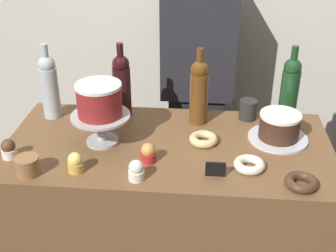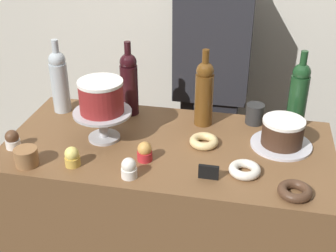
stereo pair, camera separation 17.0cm
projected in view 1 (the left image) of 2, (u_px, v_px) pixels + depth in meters
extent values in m
cube|color=brown|center=(168.00, 233.00, 1.96)|extent=(1.27, 0.62, 0.91)
cylinder|color=#B2B2B7|center=(103.00, 141.00, 1.75)|extent=(0.12, 0.12, 0.01)
cylinder|color=#B2B2B7|center=(102.00, 128.00, 1.73)|extent=(0.04, 0.04, 0.10)
cylinder|color=#B2B2B7|center=(101.00, 116.00, 1.70)|extent=(0.23, 0.23, 0.01)
cylinder|color=maroon|center=(99.00, 101.00, 1.67)|extent=(0.17, 0.17, 0.11)
cylinder|color=white|center=(98.00, 86.00, 1.64)|extent=(0.17, 0.17, 0.01)
cylinder|color=silver|center=(278.00, 138.00, 1.77)|extent=(0.23, 0.23, 0.01)
cylinder|color=#3D2619|center=(279.00, 127.00, 1.75)|extent=(0.16, 0.16, 0.09)
cylinder|color=white|center=(281.00, 115.00, 1.73)|extent=(0.16, 0.16, 0.01)
cylinder|color=#B2BCC1|center=(50.00, 93.00, 1.90)|extent=(0.08, 0.08, 0.22)
sphere|color=#B2BCC1|center=(47.00, 65.00, 1.84)|extent=(0.07, 0.07, 0.07)
cylinder|color=#B2BCC1|center=(45.00, 53.00, 1.82)|extent=(0.03, 0.03, 0.08)
cylinder|color=black|center=(122.00, 92.00, 1.91)|extent=(0.08, 0.08, 0.22)
sphere|color=black|center=(121.00, 64.00, 1.85)|extent=(0.07, 0.07, 0.07)
cylinder|color=black|center=(120.00, 52.00, 1.82)|extent=(0.03, 0.03, 0.08)
cylinder|color=#5B3814|center=(199.00, 98.00, 1.85)|extent=(0.08, 0.08, 0.22)
sphere|color=#5B3814|center=(200.00, 69.00, 1.79)|extent=(0.07, 0.07, 0.07)
cylinder|color=#5B3814|center=(200.00, 57.00, 1.77)|extent=(0.03, 0.03, 0.08)
cylinder|color=#193D1E|center=(289.00, 96.00, 1.88)|extent=(0.08, 0.08, 0.22)
sphere|color=#193D1E|center=(293.00, 67.00, 1.82)|extent=(0.07, 0.07, 0.07)
cylinder|color=#193D1E|center=(295.00, 55.00, 1.79)|extent=(0.03, 0.03, 0.08)
cylinder|color=white|center=(10.00, 153.00, 1.65)|extent=(0.06, 0.06, 0.03)
sphere|color=brown|center=(8.00, 146.00, 1.64)|extent=(0.05, 0.05, 0.05)
cylinder|color=white|center=(136.00, 175.00, 1.53)|extent=(0.06, 0.06, 0.03)
sphere|color=white|center=(136.00, 167.00, 1.52)|extent=(0.05, 0.05, 0.05)
cylinder|color=gold|center=(76.00, 167.00, 1.57)|extent=(0.06, 0.06, 0.03)
sphere|color=#EFDB6B|center=(75.00, 160.00, 1.56)|extent=(0.05, 0.05, 0.05)
cylinder|color=red|center=(148.00, 157.00, 1.63)|extent=(0.06, 0.06, 0.03)
sphere|color=#CC9347|center=(148.00, 150.00, 1.61)|extent=(0.05, 0.05, 0.05)
torus|color=#472D1E|center=(301.00, 182.00, 1.50)|extent=(0.11, 0.11, 0.03)
torus|color=#E0C17F|center=(204.00, 139.00, 1.75)|extent=(0.11, 0.11, 0.03)
torus|color=silver|center=(249.00, 165.00, 1.59)|extent=(0.11, 0.11, 0.03)
cylinder|color=olive|center=(29.00, 172.00, 1.57)|extent=(0.08, 0.08, 0.01)
cylinder|color=olive|center=(28.00, 170.00, 1.56)|extent=(0.08, 0.08, 0.01)
cylinder|color=olive|center=(28.00, 167.00, 1.55)|extent=(0.08, 0.08, 0.01)
cylinder|color=olive|center=(27.00, 164.00, 1.55)|extent=(0.08, 0.08, 0.01)
cylinder|color=olive|center=(27.00, 162.00, 1.54)|extent=(0.08, 0.08, 0.01)
cylinder|color=olive|center=(26.00, 159.00, 1.54)|extent=(0.08, 0.08, 0.01)
cube|color=black|center=(215.00, 169.00, 1.55)|extent=(0.07, 0.01, 0.05)
cylinder|color=#282828|center=(248.00, 110.00, 1.91)|extent=(0.08, 0.08, 0.08)
cube|color=black|center=(195.00, 163.00, 2.50)|extent=(0.28, 0.18, 0.85)
cube|color=#232328|center=(199.00, 42.00, 2.17)|extent=(0.36, 0.22, 0.55)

